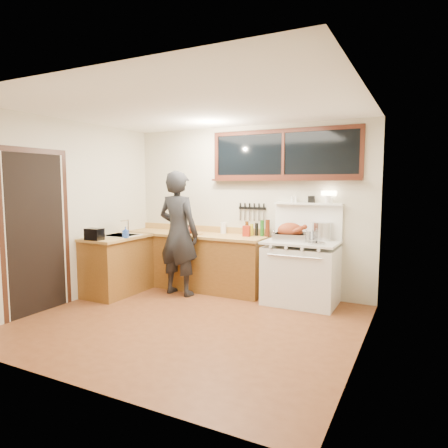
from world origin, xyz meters
The scene contains 20 objects.
ground_plane centered at (0.00, 0.00, -0.01)m, with size 4.00×3.50×0.02m, color brown.
room_shell centered at (0.00, 0.00, 1.65)m, with size 4.10×3.60×2.65m.
counter_back centered at (-0.80, 1.45, 0.45)m, with size 2.44×0.64×1.00m.
counter_left centered at (-1.70, 0.62, 0.45)m, with size 0.64×1.09×0.90m.
sink_unit centered at (-1.68, 0.70, 0.85)m, with size 0.50×0.45×0.37m.
vintage_stove centered at (1.00, 1.41, 0.47)m, with size 1.02×0.74×1.61m.
back_window centered at (0.60, 1.72, 2.06)m, with size 2.32×0.13×0.77m.
left_doorway centered at (-1.99, -0.55, 1.09)m, with size 0.02×1.04×2.17m.
knife_strip centered at (0.10, 1.73, 1.31)m, with size 0.46×0.03×0.28m.
man centered at (-0.81, 1.01, 0.95)m, with size 0.73×0.51×1.90m.
soap_bottle centered at (-1.43, 0.53, 0.98)m, with size 0.10×0.10×0.17m.
toaster centered at (-1.70, 0.17, 0.98)m, with size 0.25×0.18×0.17m.
cutting_board centered at (-0.82, 1.30, 0.95)m, with size 0.45×0.38×0.14m.
roast_turkey centered at (0.83, 1.40, 1.00)m, with size 0.52×0.42×0.26m.
stockpot centered at (1.23, 1.64, 1.03)m, with size 0.35×0.35×0.26m.
saucepan centered at (1.01, 1.52, 0.97)m, with size 0.20×0.30×0.13m.
pot_lid centered at (1.25, 1.24, 0.91)m, with size 0.29×0.29×0.04m.
coffee_tin centered at (0.10, 1.51, 0.98)m, with size 0.12×0.11×0.16m.
pitcher centered at (-0.37, 1.66, 0.99)m, with size 0.12×0.12×0.18m.
bottle_cluster centered at (0.25, 1.63, 1.01)m, with size 0.41×0.07×0.26m.
Camera 1 is at (2.54, -4.06, 1.73)m, focal length 32.00 mm.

